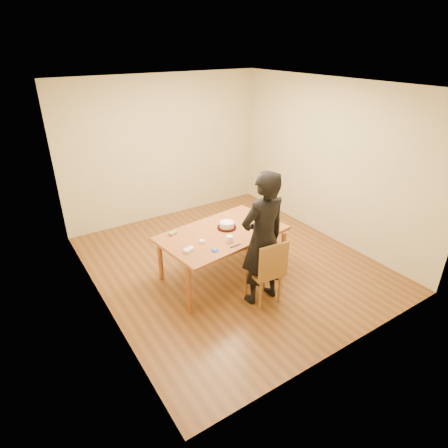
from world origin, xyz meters
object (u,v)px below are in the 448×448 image
cake (227,225)px  person (263,239)px  dining_table (222,233)px  dining_chair (263,272)px  cake_plate (227,227)px

cake → person: 0.80m
dining_table → person: size_ratio=0.96×
dining_chair → cake: size_ratio=1.83×
dining_table → cake: bearing=20.2°
dining_chair → cake_plate: (-0.03, 0.84, 0.31)m
cake_plate → cake: 0.04m
dining_table → cake: (0.12, 0.06, 0.08)m
dining_chair → person: (-0.00, 0.05, 0.47)m
dining_table → dining_chair: 0.84m
person → dining_chair: bearing=89.7°
dining_chair → cake_plate: size_ratio=1.35×
cake → cake_plate: bearing=0.0°
cake_plate → cake: bearing=0.0°
dining_table → person: 0.77m
cake → person: (0.03, -0.79, 0.12)m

